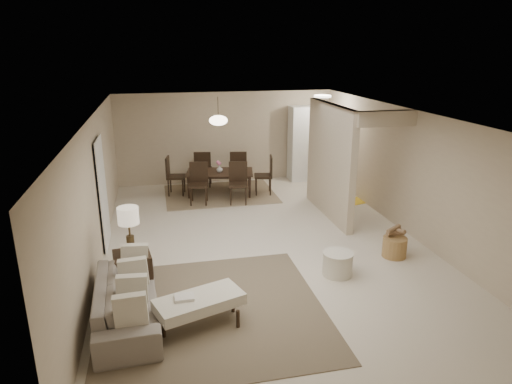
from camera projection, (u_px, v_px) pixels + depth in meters
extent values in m
plane|color=beige|center=(263.00, 243.00, 8.90)|extent=(9.00, 9.00, 0.00)
plane|color=white|center=(264.00, 115.00, 8.14)|extent=(9.00, 9.00, 0.00)
plane|color=#BCA88E|center=(226.00, 137.00, 12.71)|extent=(6.00, 0.00, 6.00)
plane|color=#BCA88E|center=(96.00, 192.00, 7.90)|extent=(0.00, 9.00, 9.00)
plane|color=#BCA88E|center=(409.00, 173.00, 9.14)|extent=(0.00, 9.00, 9.00)
cube|color=#BCA88E|center=(330.00, 161.00, 10.05)|extent=(0.15, 2.50, 2.50)
cube|color=black|center=(102.00, 194.00, 8.53)|extent=(0.04, 0.90, 2.04)
cube|color=white|center=(310.00, 143.00, 12.92)|extent=(1.20, 0.55, 2.10)
cylinder|color=white|center=(323.00, 96.00, 11.60)|extent=(0.44, 0.44, 0.05)
cube|color=brown|center=(212.00, 310.00, 6.61)|extent=(3.20, 3.20, 0.01)
imported|color=gray|center=(127.00, 301.00, 6.28)|extent=(2.12, 0.91, 0.61)
cube|color=beige|center=(199.00, 302.00, 6.18)|extent=(1.30, 0.90, 0.16)
cylinder|color=black|center=(164.00, 329.00, 5.96)|extent=(0.05, 0.05, 0.27)
cylinder|color=black|center=(238.00, 319.00, 6.17)|extent=(0.05, 0.05, 0.27)
cylinder|color=black|center=(163.00, 312.00, 6.33)|extent=(0.05, 0.05, 0.27)
cylinder|color=black|center=(233.00, 304.00, 6.53)|extent=(0.05, 0.05, 0.27)
cube|color=black|center=(133.00, 271.00, 7.12)|extent=(0.62, 0.62, 0.61)
cylinder|color=#41311C|center=(131.00, 245.00, 6.98)|extent=(0.12, 0.12, 0.30)
cylinder|color=#41311C|center=(129.00, 228.00, 6.90)|extent=(0.03, 0.03, 0.26)
cylinder|color=beige|center=(128.00, 216.00, 6.84)|extent=(0.32, 0.32, 0.26)
cylinder|color=beige|center=(338.00, 264.00, 7.60)|extent=(0.51, 0.51, 0.40)
cylinder|color=#91613A|center=(394.00, 247.00, 8.27)|extent=(0.53, 0.53, 0.37)
cube|color=#7F694E|center=(220.00, 194.00, 11.86)|extent=(2.80, 2.10, 0.01)
imported|color=black|center=(220.00, 183.00, 11.77)|extent=(1.84, 1.24, 0.59)
imported|color=white|center=(220.00, 169.00, 11.66)|extent=(0.18, 0.18, 0.17)
cube|color=gold|center=(351.00, 202.00, 11.26)|extent=(0.90, 0.67, 0.01)
cylinder|color=#41311C|center=(218.00, 107.00, 11.18)|extent=(0.02, 0.02, 0.50)
ellipsoid|color=#FFEAC6|center=(218.00, 120.00, 11.28)|extent=(0.46, 0.46, 0.25)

